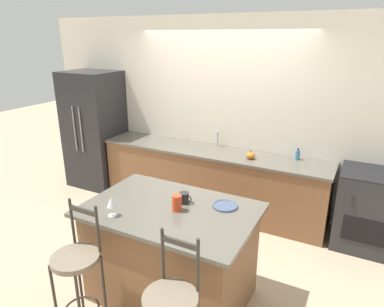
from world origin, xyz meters
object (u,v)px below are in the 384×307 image
at_px(dinner_plate, 225,206).
at_px(tumbler_cup, 177,203).
at_px(coffee_mug, 184,198).
at_px(bar_stool_near, 78,270).
at_px(wine_glass, 111,202).
at_px(pumpkin_decoration, 251,155).
at_px(refrigerator, 95,130).
at_px(soap_bottle, 298,155).
at_px(oven_range, 371,210).

relative_size(dinner_plate, tumbler_cup, 1.60).
xyz_separation_m(coffee_mug, tumbler_cup, (0.01, -0.15, 0.02)).
bearing_deg(bar_stool_near, wine_glass, 77.49).
xyz_separation_m(tumbler_cup, pumpkin_decoration, (0.11, 1.73, -0.08)).
bearing_deg(wine_glass, bar_stool_near, -102.51).
height_order(refrigerator, bar_stool_near, refrigerator).
distance_m(dinner_plate, soap_bottle, 1.74).
height_order(refrigerator, dinner_plate, refrigerator).
relative_size(wine_glass, soap_bottle, 1.15).
distance_m(wine_glass, tumbler_cup, 0.56).
distance_m(bar_stool_near, soap_bottle, 2.97).
height_order(oven_range, pumpkin_decoration, pumpkin_decoration).
distance_m(wine_glass, coffee_mug, 0.66).
relative_size(coffee_mug, pumpkin_decoration, 1.06).
bearing_deg(tumbler_cup, bar_stool_near, -126.59).
relative_size(tumbler_cup, soap_bottle, 0.94).
bearing_deg(tumbler_cup, soap_bottle, 71.67).
relative_size(refrigerator, dinner_plate, 8.12).
height_order(oven_range, dinner_plate, dinner_plate).
bearing_deg(pumpkin_decoration, coffee_mug, -94.30).
bearing_deg(dinner_plate, tumbler_cup, -143.30).
height_order(bar_stool_near, pumpkin_decoration, bar_stool_near).
xyz_separation_m(refrigerator, pumpkin_decoration, (2.69, -0.04, -0.00)).
bearing_deg(pumpkin_decoration, soap_bottle, 24.53).
distance_m(refrigerator, wine_glass, 3.01).
distance_m(bar_stool_near, dinner_plate, 1.36).
bearing_deg(coffee_mug, dinner_plate, 16.87).
bearing_deg(bar_stool_near, pumpkin_decoration, 75.36).
distance_m(coffee_mug, tumbler_cup, 0.16).
relative_size(bar_stool_near, soap_bottle, 7.53).
relative_size(bar_stool_near, tumbler_cup, 8.04).
xyz_separation_m(oven_range, soap_bottle, (-0.93, 0.17, 0.49)).
relative_size(oven_range, wine_glass, 5.30).
bearing_deg(coffee_mug, bar_stool_near, -120.95).
bearing_deg(pumpkin_decoration, refrigerator, 179.17).
height_order(coffee_mug, tumbler_cup, tumbler_cup).
height_order(tumbler_cup, soap_bottle, tumbler_cup).
distance_m(oven_range, pumpkin_decoration, 1.56).
bearing_deg(tumbler_cup, coffee_mug, 93.64).
bearing_deg(dinner_plate, pumpkin_decoration, 99.49).
bearing_deg(bar_stool_near, soap_bottle, 66.24).
bearing_deg(refrigerator, soap_bottle, 3.73).
xyz_separation_m(bar_stool_near, tumbler_cup, (0.53, 0.71, 0.41)).
height_order(wine_glass, tumbler_cup, wine_glass).
relative_size(oven_range, tumbler_cup, 6.52).
distance_m(refrigerator, coffee_mug, 3.04).
bearing_deg(oven_range, dinner_plate, -128.59).
height_order(oven_range, tumbler_cup, tumbler_cup).
xyz_separation_m(coffee_mug, pumpkin_decoration, (0.12, 1.58, -0.06)).
xyz_separation_m(refrigerator, wine_glass, (2.14, -2.11, 0.13)).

